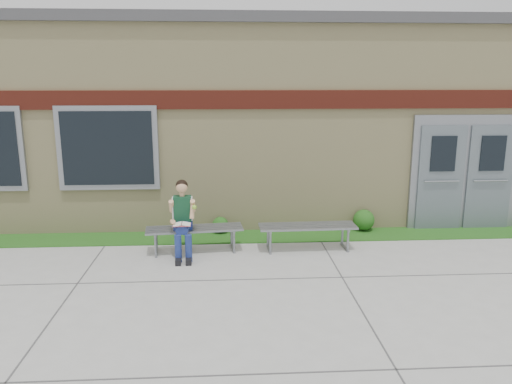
{
  "coord_description": "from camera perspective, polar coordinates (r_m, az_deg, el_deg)",
  "views": [
    {
      "loc": [
        -0.75,
        -6.6,
        2.98
      ],
      "look_at": [
        -0.26,
        1.7,
        1.09
      ],
      "focal_mm": 35.0,
      "sensor_mm": 36.0,
      "label": 1
    }
  ],
  "objects": [
    {
      "name": "grass_strip",
      "position": [
        9.69,
        1.21,
        -5.06
      ],
      "size": [
        16.0,
        0.8,
        0.02
      ],
      "primitive_type": "cube",
      "color": "#274813",
      "rests_on": "ground"
    },
    {
      "name": "ground",
      "position": [
        7.28,
        2.88,
        -11.41
      ],
      "size": [
        80.0,
        80.0,
        0.0
      ],
      "primitive_type": "plane",
      "color": "#9E9E99",
      "rests_on": "ground"
    },
    {
      "name": "shrub_east",
      "position": [
        10.21,
        12.22,
        -3.14
      ],
      "size": [
        0.42,
        0.42,
        0.42
      ],
      "primitive_type": "sphere",
      "color": "#274813",
      "rests_on": "grass_strip"
    },
    {
      "name": "girl",
      "position": [
        8.58,
        -8.38,
        -2.9
      ],
      "size": [
        0.48,
        0.79,
        1.31
      ],
      "rotation": [
        0.0,
        0.0,
        0.03
      ],
      "color": "navy",
      "rests_on": "ground"
    },
    {
      "name": "bench_left",
      "position": [
        8.85,
        -7.03,
        -4.69
      ],
      "size": [
        1.72,
        0.64,
        0.44
      ],
      "rotation": [
        0.0,
        0.0,
        0.1
      ],
      "color": "gray",
      "rests_on": "ground"
    },
    {
      "name": "shrub_mid",
      "position": [
        9.85,
        -4.1,
        -3.77
      ],
      "size": [
        0.32,
        0.32,
        0.32
      ],
      "primitive_type": "sphere",
      "color": "#274813",
      "rests_on": "grass_strip"
    },
    {
      "name": "bench_right",
      "position": [
        8.94,
        5.91,
        -4.43
      ],
      "size": [
        1.73,
        0.52,
        0.45
      ],
      "rotation": [
        0.0,
        0.0,
        0.03
      ],
      "color": "gray",
      "rests_on": "ground"
    },
    {
      "name": "school_building",
      "position": [
        12.64,
        0.01,
        8.8
      ],
      "size": [
        16.2,
        6.22,
        4.2
      ],
      "color": "beige",
      "rests_on": "ground"
    }
  ]
}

